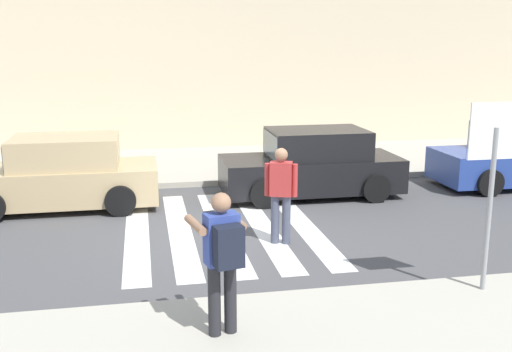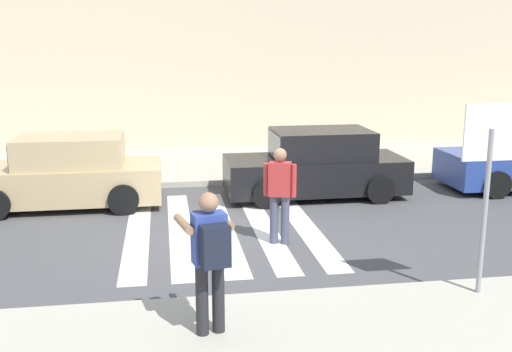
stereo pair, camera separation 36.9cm
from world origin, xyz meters
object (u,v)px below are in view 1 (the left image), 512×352
object	(u,v)px
stop_sign	(494,155)
parked_car_black	(312,165)
parked_car_tan	(62,175)
pedestrian_crossing	(281,190)
photographer_with_backpack	(223,252)

from	to	relation	value
stop_sign	parked_car_black	size ratio (longest dim) A/B	0.64
parked_car_tan	parked_car_black	xyz separation A→B (m)	(5.56, 0.00, 0.00)
stop_sign	pedestrian_crossing	bearing A→B (deg)	128.74
parked_car_tan	parked_car_black	size ratio (longest dim) A/B	1.00
stop_sign	parked_car_tan	xyz separation A→B (m)	(-6.32, 5.95, -1.32)
stop_sign	pedestrian_crossing	world-z (taller)	stop_sign
photographer_with_backpack	parked_car_black	world-z (taller)	photographer_with_backpack
stop_sign	parked_car_tan	size ratio (longest dim) A/B	0.64
parked_car_black	stop_sign	bearing A→B (deg)	-82.72
photographer_with_backpack	parked_car_black	bearing A→B (deg)	65.62
parked_car_black	pedestrian_crossing	bearing A→B (deg)	-115.28
stop_sign	parked_car_tan	distance (m)	8.78
photographer_with_backpack	stop_sign	bearing A→B (deg)	9.66
photographer_with_backpack	parked_car_black	xyz separation A→B (m)	(2.98, 6.58, -0.44)
stop_sign	parked_car_black	bearing A→B (deg)	97.28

